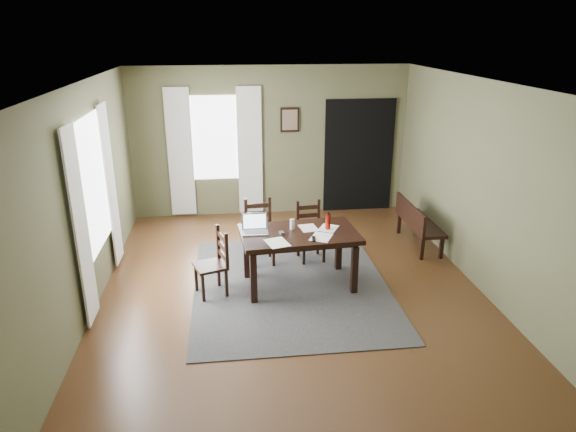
{
  "coord_description": "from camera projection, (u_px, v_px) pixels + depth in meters",
  "views": [
    {
      "loc": [
        -0.77,
        -6.18,
        3.3
      ],
      "look_at": [
        0.0,
        0.3,
        0.9
      ],
      "focal_mm": 32.0,
      "sensor_mm": 36.0,
      "label": 1
    }
  ],
  "objects": [
    {
      "name": "computer_mouse",
      "position": [
        282.0,
        233.0,
        6.67
      ],
      "size": [
        0.07,
        0.1,
        0.03
      ],
      "primitive_type": "cube",
      "rotation": [
        0.0,
        0.0,
        0.26
      ],
      "color": "#3F3F42",
      "rests_on": "dining_table"
    },
    {
      "name": "chair_back_left",
      "position": [
        260.0,
        233.0,
        7.55
      ],
      "size": [
        0.45,
        0.45,
        0.94
      ],
      "rotation": [
        0.0,
        0.0,
        0.09
      ],
      "color": "black",
      "rests_on": "rug"
    },
    {
      "name": "chair_end",
      "position": [
        214.0,
        263.0,
        6.63
      ],
      "size": [
        0.49,
        0.49,
        0.88
      ],
      "rotation": [
        0.0,
        0.0,
        -1.24
      ],
      "color": "black",
      "rests_on": "rug"
    },
    {
      "name": "window_back",
      "position": [
        215.0,
        138.0,
        9.14
      ],
      "size": [
        1.0,
        0.01,
        1.5
      ],
      "color": "white",
      "rests_on": "ground"
    },
    {
      "name": "curtain_back_left",
      "position": [
        180.0,
        153.0,
        9.13
      ],
      "size": [
        0.44,
        0.03,
        2.3
      ],
      "color": "silver",
      "rests_on": "ground"
    },
    {
      "name": "water_bottle",
      "position": [
        328.0,
        221.0,
        6.8
      ],
      "size": [
        0.08,
        0.08,
        0.24
      ],
      "rotation": [
        0.0,
        0.0,
        0.12
      ],
      "color": "#A41C0C",
      "rests_on": "dining_table"
    },
    {
      "name": "ground",
      "position": [
        291.0,
        286.0,
        6.98
      ],
      "size": [
        5.0,
        6.0,
        0.01
      ],
      "color": "#492C16"
    },
    {
      "name": "laptop",
      "position": [
        255.0,
        227.0,
        6.73
      ],
      "size": [
        0.34,
        0.27,
        0.23
      ],
      "rotation": [
        0.0,
        0.0,
        -0.01
      ],
      "color": "#B7B7BC",
      "rests_on": "dining_table"
    },
    {
      "name": "paper_c",
      "position": [
        309.0,
        228.0,
        6.87
      ],
      "size": [
        0.26,
        0.31,
        0.0
      ],
      "primitive_type": "cube",
      "rotation": [
        0.0,
        0.0,
        0.14
      ],
      "color": "white",
      "rests_on": "dining_table"
    },
    {
      "name": "curtain_back_right",
      "position": [
        250.0,
        151.0,
        9.26
      ],
      "size": [
        0.44,
        0.03,
        2.3
      ],
      "color": "silver",
      "rests_on": "ground"
    },
    {
      "name": "room_shell",
      "position": [
        291.0,
        156.0,
        6.36
      ],
      "size": [
        5.02,
        6.02,
        2.71
      ],
      "color": "brown",
      "rests_on": "ground"
    },
    {
      "name": "doorway_back",
      "position": [
        359.0,
        156.0,
        9.57
      ],
      "size": [
        1.3,
        0.03,
        2.1
      ],
      "color": "black",
      "rests_on": "ground"
    },
    {
      "name": "framed_picture",
      "position": [
        290.0,
        120.0,
        9.18
      ],
      "size": [
        0.34,
        0.03,
        0.44
      ],
      "color": "black",
      "rests_on": "ground"
    },
    {
      "name": "paper_e",
      "position": [
        277.0,
        243.0,
        6.4
      ],
      "size": [
        0.33,
        0.38,
        0.0
      ],
      "primitive_type": "cube",
      "rotation": [
        0.0,
        0.0,
        0.28
      ],
      "color": "white",
      "rests_on": "dining_table"
    },
    {
      "name": "paper_b",
      "position": [
        321.0,
        237.0,
        6.57
      ],
      "size": [
        0.36,
        0.39,
        0.0
      ],
      "primitive_type": "cube",
      "rotation": [
        0.0,
        0.0,
        -0.45
      ],
      "color": "white",
      "rests_on": "dining_table"
    },
    {
      "name": "curtain_left_far",
      "position": [
        111.0,
        186.0,
        7.25
      ],
      "size": [
        0.03,
        0.48,
        2.3
      ],
      "color": "silver",
      "rests_on": "ground"
    },
    {
      "name": "rug",
      "position": [
        291.0,
        285.0,
        6.98
      ],
      "size": [
        2.6,
        3.2,
        0.01
      ],
      "color": "#363636",
      "rests_on": "ground"
    },
    {
      "name": "drinking_glass",
      "position": [
        292.0,
        224.0,
        6.81
      ],
      "size": [
        0.06,
        0.06,
        0.14
      ],
      "primitive_type": "cylinder",
      "rotation": [
        0.0,
        0.0,
        -0.01
      ],
      "color": "silver",
      "rests_on": "dining_table"
    },
    {
      "name": "window_left",
      "position": [
        92.0,
        185.0,
        6.39
      ],
      "size": [
        0.01,
        1.3,
        1.7
      ],
      "color": "white",
      "rests_on": "ground"
    },
    {
      "name": "tv_remote",
      "position": [
        314.0,
        239.0,
        6.5
      ],
      "size": [
        0.06,
        0.16,
        0.02
      ],
      "primitive_type": "cube",
      "rotation": [
        0.0,
        0.0,
        -0.11
      ],
      "color": "black",
      "rests_on": "dining_table"
    },
    {
      "name": "dining_table",
      "position": [
        299.0,
        239.0,
        6.77
      ],
      "size": [
        1.6,
        1.04,
        0.76
      ],
      "rotation": [
        0.0,
        0.0,
        0.08
      ],
      "color": "black",
      "rests_on": "rug"
    },
    {
      "name": "chair_back_right",
      "position": [
        310.0,
        232.0,
        7.66
      ],
      "size": [
        0.43,
        0.43,
        0.88
      ],
      "rotation": [
        0.0,
        0.0,
        0.13
      ],
      "color": "black",
      "rests_on": "rug"
    },
    {
      "name": "paper_d",
      "position": [
        328.0,
        228.0,
        6.86
      ],
      "size": [
        0.33,
        0.36,
        0.0
      ],
      "primitive_type": "cube",
      "rotation": [
        0.0,
        0.0,
        -0.5
      ],
      "color": "white",
      "rests_on": "dining_table"
    },
    {
      "name": "curtain_left_near",
      "position": [
        81.0,
        228.0,
        5.72
      ],
      "size": [
        0.03,
        0.48,
        2.3
      ],
      "color": "silver",
      "rests_on": "ground"
    },
    {
      "name": "bench",
      "position": [
        417.0,
        221.0,
        8.14
      ],
      "size": [
        0.4,
        1.26,
        0.71
      ],
      "rotation": [
        0.0,
        0.0,
        1.57
      ],
      "color": "black",
      "rests_on": "ground"
    }
  ]
}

